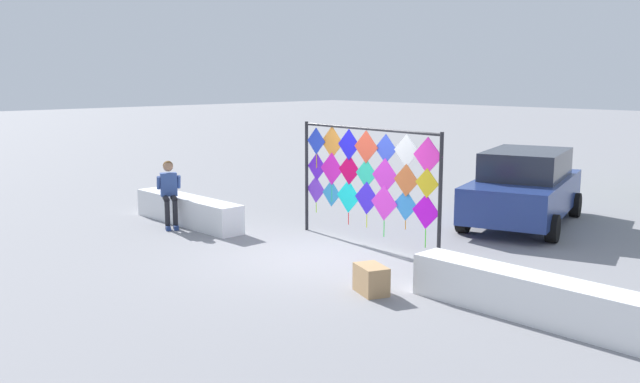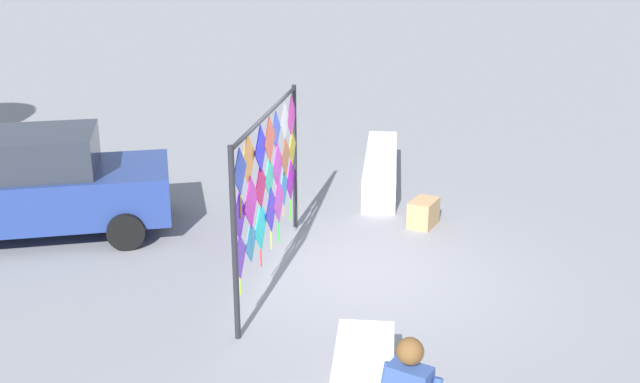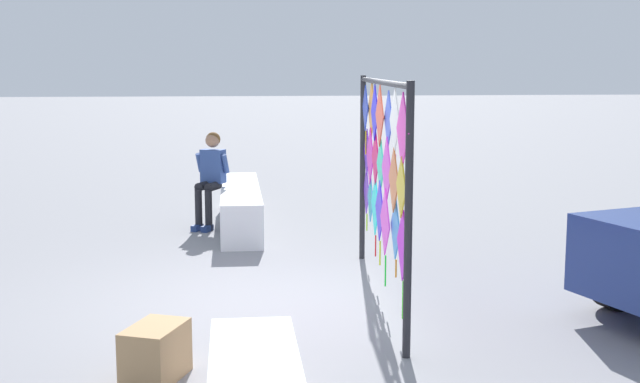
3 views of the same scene
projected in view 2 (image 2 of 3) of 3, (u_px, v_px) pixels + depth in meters
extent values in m
plane|color=gray|center=(354.00, 275.00, 10.56)|extent=(120.00, 120.00, 0.00)
cube|color=white|center=(381.00, 169.00, 14.42)|extent=(3.47, 0.59, 0.63)
cylinder|color=#232328|center=(234.00, 246.00, 8.49)|extent=(0.07, 0.07, 2.37)
cylinder|color=#232328|center=(295.00, 158.00, 11.95)|extent=(0.07, 0.07, 2.37)
cylinder|color=#232328|center=(268.00, 114.00, 9.86)|extent=(3.69, 0.26, 0.06)
cube|color=#7434DC|center=(240.00, 256.00, 8.84)|extent=(0.57, 0.04, 0.57)
cylinder|color=#96E516|center=(240.00, 287.00, 8.97)|extent=(0.02, 0.02, 0.22)
cube|color=#3197DA|center=(251.00, 242.00, 9.32)|extent=(0.55, 0.04, 0.55)
cube|color=#17F2EF|center=(261.00, 226.00, 9.81)|extent=(0.68, 0.05, 0.68)
cylinder|color=red|center=(261.00, 258.00, 9.96)|extent=(0.02, 0.02, 0.25)
cube|color=#3D25F5|center=(271.00, 209.00, 10.31)|extent=(0.65, 0.05, 0.65)
cylinder|color=#CEE516|center=(271.00, 240.00, 10.46)|extent=(0.02, 0.02, 0.27)
cube|color=#F039DB|center=(279.00, 200.00, 10.76)|extent=(0.69, 0.05, 0.69)
cylinder|color=#16E52E|center=(279.00, 233.00, 10.93)|extent=(0.02, 0.02, 0.32)
cube|color=#348DE6|center=(284.00, 187.00, 11.25)|extent=(0.59, 0.04, 0.59)
cylinder|color=orange|center=(284.00, 211.00, 11.37)|extent=(0.02, 0.02, 0.18)
cube|color=#C00FDF|center=(291.00, 180.00, 11.73)|extent=(0.64, 0.05, 0.64)
cylinder|color=#35E516|center=(290.00, 210.00, 11.89)|extent=(0.02, 0.02, 0.35)
cube|color=#5E1DDC|center=(239.00, 217.00, 8.72)|extent=(0.59, 0.04, 0.59)
cylinder|color=#9FE516|center=(240.00, 248.00, 8.85)|extent=(0.02, 0.02, 0.21)
cube|color=#D81DB7|center=(251.00, 202.00, 9.17)|extent=(0.68, 0.05, 0.68)
cylinder|color=#16E53B|center=(251.00, 241.00, 9.34)|extent=(0.02, 0.02, 0.35)
cube|color=#D30751|center=(261.00, 186.00, 9.66)|extent=(0.61, 0.05, 0.61)
cylinder|color=#16E59A|center=(261.00, 215.00, 9.79)|extent=(0.02, 0.02, 0.18)
cube|color=#2ACCA5|center=(269.00, 177.00, 10.13)|extent=(0.58, 0.04, 0.58)
cylinder|color=#E51648|center=(269.00, 207.00, 10.27)|extent=(0.02, 0.02, 0.29)
cube|color=#D432CB|center=(278.00, 165.00, 10.60)|extent=(0.68, 0.05, 0.68)
cube|color=#D06732|center=(286.00, 157.00, 11.12)|extent=(0.61, 0.05, 0.61)
cube|color=gold|center=(292.00, 147.00, 11.59)|extent=(0.54, 0.04, 0.54)
cube|color=blue|center=(240.00, 171.00, 8.54)|extent=(0.57, 0.04, 0.57)
cylinder|color=yellow|center=(240.00, 207.00, 8.68)|extent=(0.02, 0.02, 0.29)
cube|color=orange|center=(248.00, 160.00, 8.99)|extent=(0.67, 0.05, 0.67)
cube|color=#1E1AE6|center=(261.00, 149.00, 9.50)|extent=(0.62, 0.05, 0.62)
cube|color=#E24C33|center=(270.00, 140.00, 9.96)|extent=(0.65, 0.05, 0.65)
cube|color=blue|center=(276.00, 130.00, 10.44)|extent=(0.56, 0.04, 0.56)
cube|color=white|center=(285.00, 121.00, 10.94)|extent=(0.61, 0.05, 0.61)
cylinder|color=#E5169C|center=(284.00, 150.00, 11.08)|extent=(0.02, 0.02, 0.26)
cube|color=#F932BE|center=(292.00, 116.00, 11.43)|extent=(0.67, 0.05, 0.67)
sphere|color=#A37556|center=(411.00, 352.00, 5.98)|extent=(0.22, 0.22, 0.22)
sphere|color=brown|center=(410.00, 351.00, 5.96)|extent=(0.22, 0.22, 0.22)
cylinder|color=#334C8C|center=(386.00, 380.00, 6.22)|extent=(0.19, 0.15, 0.31)
cube|color=navy|center=(31.00, 195.00, 11.82)|extent=(3.07, 4.67, 0.77)
cube|color=#282D38|center=(15.00, 153.00, 11.57)|extent=(2.28, 2.79, 0.62)
cylinder|color=black|center=(130.00, 193.00, 13.08)|extent=(0.39, 0.62, 0.57)
cylinder|color=black|center=(126.00, 231.00, 11.37)|extent=(0.39, 0.62, 0.57)
cube|color=tan|center=(423.00, 213.00, 12.32)|extent=(0.67, 0.56, 0.44)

